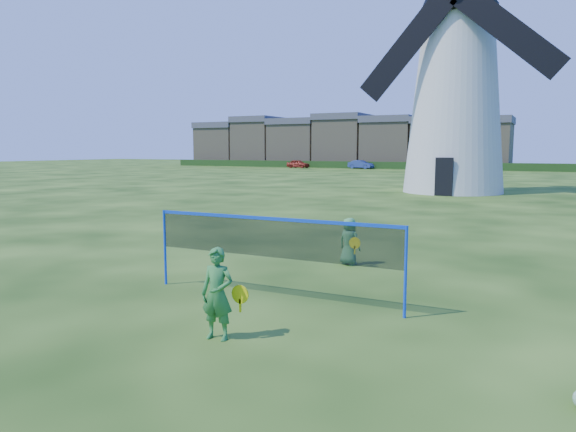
% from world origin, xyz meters
% --- Properties ---
extents(ground, '(220.00, 220.00, 0.00)m').
position_xyz_m(ground, '(0.00, 0.00, 0.00)').
color(ground, black).
rests_on(ground, ground).
extents(windmill, '(12.72, 6.28, 18.48)m').
position_xyz_m(windmill, '(-1.07, 27.03, 6.61)').
color(windmill, silver).
rests_on(windmill, ground).
extents(badminton_net, '(5.05, 0.05, 1.55)m').
position_xyz_m(badminton_net, '(0.18, -0.13, 1.14)').
color(badminton_net, blue).
rests_on(badminton_net, ground).
extents(player_girl, '(0.69, 0.38, 1.37)m').
position_xyz_m(player_girl, '(0.46, -2.33, 0.68)').
color(player_girl, '#337F37').
rests_on(player_girl, ground).
extents(player_boy, '(0.68, 0.51, 1.15)m').
position_xyz_m(player_boy, '(0.43, 3.35, 0.57)').
color(player_boy, '#4B9D51').
rests_on(player_boy, ground).
extents(terraced_houses, '(51.66, 8.40, 8.29)m').
position_xyz_m(terraced_houses, '(-26.57, 72.00, 3.92)').
color(terraced_houses, '#978665').
rests_on(terraced_houses, ground).
extents(hedge, '(62.00, 0.80, 1.00)m').
position_xyz_m(hedge, '(-22.00, 66.00, 0.50)').
color(hedge, '#193814').
rests_on(hedge, ground).
extents(car_left, '(3.78, 2.06, 1.22)m').
position_xyz_m(car_left, '(-29.46, 63.45, 0.61)').
color(car_left, maroon).
rests_on(car_left, ground).
extents(car_right, '(3.84, 1.88, 1.21)m').
position_xyz_m(car_right, '(-20.12, 64.86, 0.61)').
color(car_right, navy).
rests_on(car_right, ground).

